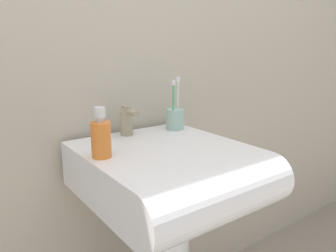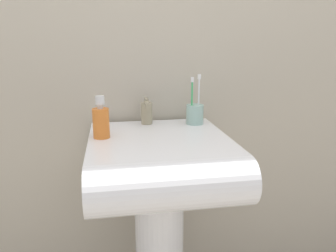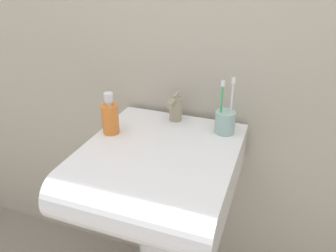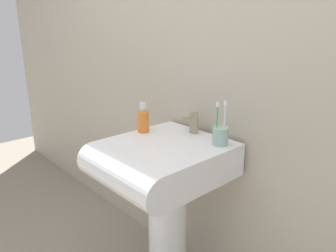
# 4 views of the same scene
# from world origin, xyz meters

# --- Properties ---
(wall_back) EXTENTS (5.00, 0.05, 2.40)m
(wall_back) POSITION_xyz_m (0.00, 0.30, 1.20)
(wall_back) COLOR #B7AD99
(wall_back) RESTS_ON ground
(sink_pedestal) EXTENTS (0.19, 0.19, 0.68)m
(sink_pedestal) POSITION_xyz_m (0.00, 0.00, 0.34)
(sink_pedestal) COLOR white
(sink_pedestal) RESTS_ON ground
(sink_basin) EXTENTS (0.50, 0.58, 0.15)m
(sink_basin) POSITION_xyz_m (0.00, -0.06, 0.76)
(sink_basin) COLOR white
(sink_basin) RESTS_ON sink_pedestal
(faucet) EXTENTS (0.05, 0.10, 0.11)m
(faucet) POSITION_xyz_m (-0.02, 0.19, 0.89)
(faucet) COLOR tan
(faucet) RESTS_ON sink_basin
(toothbrush_cup) EXTENTS (0.07, 0.07, 0.20)m
(toothbrush_cup) POSITION_xyz_m (0.18, 0.16, 0.88)
(toothbrush_cup) COLOR #99BFB2
(toothbrush_cup) RESTS_ON sink_basin
(soap_bottle) EXTENTS (0.06, 0.06, 0.15)m
(soap_bottle) POSITION_xyz_m (-0.20, 0.02, 0.90)
(soap_bottle) COLOR orange
(soap_bottle) RESTS_ON sink_basin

